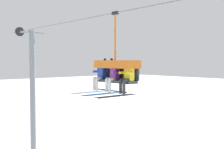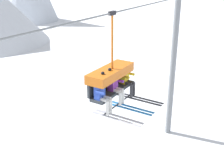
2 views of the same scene
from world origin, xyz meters
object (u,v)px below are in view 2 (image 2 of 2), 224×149
Objects in this scene: lift_tower_far at (173,64)px; skier_blue at (103,94)px; skier_purple at (116,86)px; skier_yellow at (127,79)px; chairlift_chair at (110,76)px.

skier_blue is (-9.10, -0.92, 1.78)m from lift_tower_far.
lift_tower_far is at bearing 6.34° from skier_purple.
lift_tower_far is 5.39× the size of skier_yellow.
skier_blue is at bearing 180.00° from skier_purple.
skier_blue is 1.00× the size of skier_yellow.
chairlift_chair is at bearing 89.11° from skier_purple.
skier_purple is (0.77, 0.00, 0.00)m from skier_blue.
skier_purple reaches higher than skier_yellow.
skier_purple is (-8.33, -0.92, 1.78)m from lift_tower_far.
lift_tower_far is 5.39× the size of skier_purple.
lift_tower_far is at bearing 4.88° from chairlift_chair.
skier_purple is at bearing -90.89° from chairlift_chair.
skier_blue and skier_purple have the same top height.
skier_yellow is at bearing -0.25° from skier_blue.
lift_tower_far is 5.39× the size of skier_blue.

